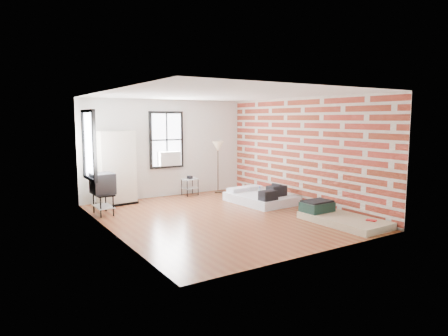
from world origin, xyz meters
TOP-DOWN VIEW (x-y plane):
  - ground at (0.00, 0.00)m, footprint 6.00×6.00m
  - room_shell at (0.23, 0.36)m, footprint 5.02×6.02m
  - mattress_main at (1.75, 0.73)m, footprint 1.40×1.83m
  - mattress_bare at (1.92, -1.77)m, footprint 1.04×1.90m
  - wardrobe at (-1.60, 2.65)m, footprint 1.02×0.64m
  - side_table at (0.62, 2.72)m, footprint 0.48×0.40m
  - floor_lamp at (1.55, 2.65)m, footprint 0.34×0.34m
  - tv_stand at (-2.21, 1.69)m, footprint 0.51×0.71m

SIDE VIEW (x-z plane):
  - ground at x=0.00m, z-range 0.00..0.00m
  - mattress_bare at x=1.92m, z-range -0.08..0.32m
  - mattress_main at x=1.75m, z-range -0.13..0.43m
  - side_table at x=0.62m, z-range 0.09..0.68m
  - tv_stand at x=-2.21m, z-range 0.21..1.20m
  - wardrobe at x=-1.60m, z-range 0.00..1.94m
  - floor_lamp at x=1.55m, z-range 0.55..2.13m
  - room_shell at x=0.23m, z-range 0.33..3.14m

